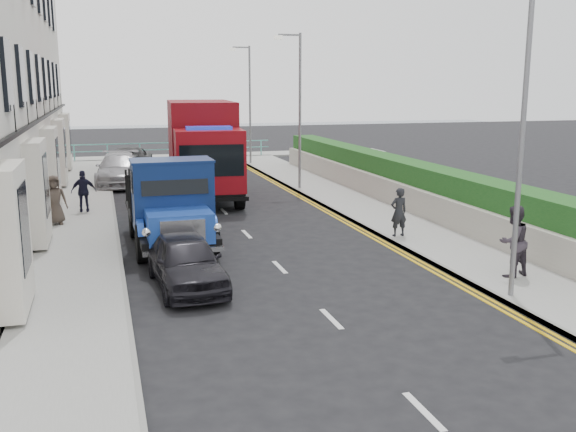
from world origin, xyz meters
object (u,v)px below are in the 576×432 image
object	(u,v)px
pedestrian_east_near	(399,212)
lamp_mid	(297,102)
bedford_lorry	(172,210)
red_lorry	(203,147)
parked_car_front	(186,261)
lamp_near	(518,122)
lamp_far	(248,98)

from	to	relation	value
pedestrian_east_near	lamp_mid	bearing A→B (deg)	-92.68
bedford_lorry	red_lorry	xyz separation A→B (m)	(2.32, 9.04, 0.94)
parked_car_front	lamp_near	bearing A→B (deg)	-27.46
red_lorry	pedestrian_east_near	world-z (taller)	red_lorry
lamp_mid	parked_car_front	xyz separation A→B (m)	(-6.78, -13.00, -3.35)
red_lorry	parked_car_front	distance (m)	12.82
lamp_near	bedford_lorry	xyz separation A→B (m)	(-6.70, 6.46, -2.77)
lamp_near	lamp_far	size ratio (longest dim) A/B	1.00
lamp_mid	pedestrian_east_near	world-z (taller)	lamp_mid
lamp_near	pedestrian_east_near	world-z (taller)	lamp_near
parked_car_front	pedestrian_east_near	xyz separation A→B (m)	(7.00, 2.96, 0.24)
lamp_mid	lamp_far	size ratio (longest dim) A/B	1.00
lamp_near	parked_car_front	distance (m)	8.13
lamp_far	bedford_lorry	bearing A→B (deg)	-108.92
lamp_far	parked_car_front	size ratio (longest dim) A/B	1.85
red_lorry	pedestrian_east_near	size ratio (longest dim) A/B	5.19
lamp_mid	lamp_far	world-z (taller)	same
lamp_near	lamp_far	distance (m)	26.00
pedestrian_east_near	parked_car_front	bearing A→B (deg)	18.99
red_lorry	bedford_lorry	bearing A→B (deg)	-100.14
bedford_lorry	pedestrian_east_near	distance (m)	6.95
bedford_lorry	red_lorry	distance (m)	9.38
lamp_near	red_lorry	bearing A→B (deg)	105.79
lamp_near	lamp_far	bearing A→B (deg)	90.00
parked_car_front	pedestrian_east_near	world-z (taller)	pedestrian_east_near
lamp_near	lamp_mid	size ratio (longest dim) A/B	1.00
lamp_mid	bedford_lorry	bearing A→B (deg)	-125.07
bedford_lorry	red_lorry	world-z (taller)	red_lorry
lamp_far	red_lorry	xyz separation A→B (m)	(-4.38, -10.50, -1.83)
lamp_far	lamp_mid	bearing A→B (deg)	-90.00
lamp_near	red_lorry	distance (m)	16.21
bedford_lorry	pedestrian_east_near	size ratio (longest dim) A/B	3.73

